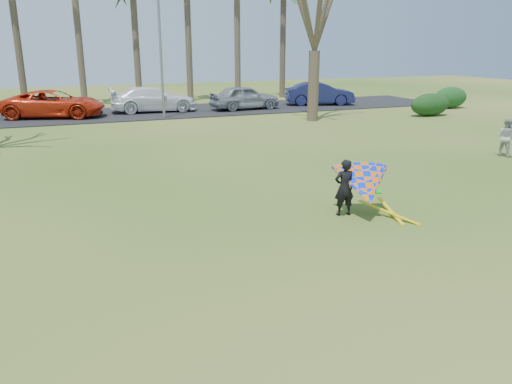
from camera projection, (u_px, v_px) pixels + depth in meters
name	position (u px, v px, depth m)	size (l,w,h in m)	color
ground	(293.00, 271.00, 9.94)	(100.00, 100.00, 0.00)	#205412
parking_strip	(124.00, 114.00, 32.18)	(46.00, 7.00, 0.06)	black
bare_tree_right	(316.00, 2.00, 27.65)	(6.27, 6.27, 9.21)	#4C3C2D
streetlight	(163.00, 42.00, 29.02)	(2.28, 0.18, 8.00)	gray
hedge_near	(430.00, 105.00, 31.25)	(2.81, 1.27, 1.40)	#143413
hedge_far	(450.00, 98.00, 34.96)	(2.68, 1.26, 1.49)	#163D19
car_2	(54.00, 104.00, 30.19)	(2.72, 5.89, 1.64)	red
car_3	(154.00, 99.00, 32.78)	(2.26, 5.57, 1.62)	white
car_4	(245.00, 97.00, 33.97)	(1.90, 4.73, 1.61)	gray
car_5	(320.00, 93.00, 36.51)	(1.73, 4.96, 1.63)	#1A1E50
pedestrian_a	(506.00, 137.00, 19.98)	(0.75, 0.59, 1.55)	#B6B6B1
kite_flyer	(363.00, 185.00, 12.92)	(2.13, 2.39, 2.02)	black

